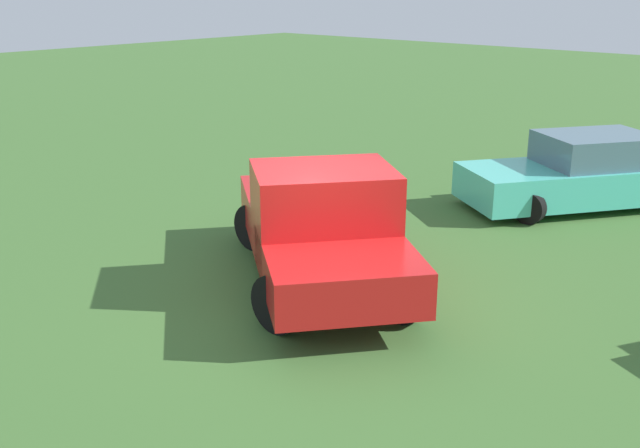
# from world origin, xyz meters

# --- Properties ---
(ground_plane) EXTENTS (80.00, 80.00, 0.00)m
(ground_plane) POSITION_xyz_m (0.00, 0.00, 0.00)
(ground_plane) COLOR #3D662D
(pickup_truck) EXTENTS (5.05, 4.53, 1.81)m
(pickup_truck) POSITION_xyz_m (0.31, -0.47, 0.94)
(pickup_truck) COLOR black
(pickup_truck) RESTS_ON ground_plane
(sedan_near) EXTENTS (4.14, 4.95, 1.45)m
(sedan_near) POSITION_xyz_m (-0.88, -6.97, 0.66)
(sedan_near) COLOR black
(sedan_near) RESTS_ON ground_plane
(traffic_cone) EXTENTS (0.32, 0.32, 0.55)m
(traffic_cone) POSITION_xyz_m (3.30, -4.26, 0.28)
(traffic_cone) COLOR orange
(traffic_cone) RESTS_ON ground_plane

